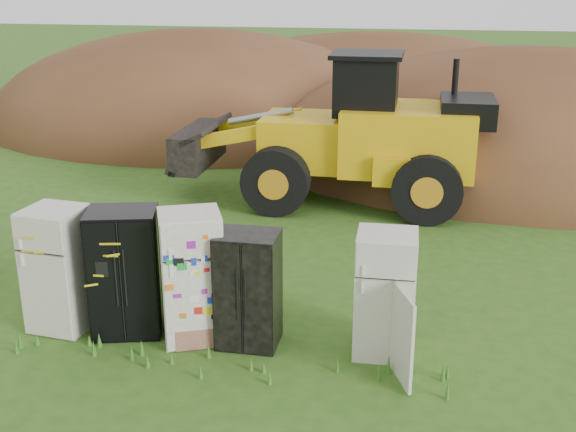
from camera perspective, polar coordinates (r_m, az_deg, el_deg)
name	(u,v)px	position (r m, az deg, el deg)	size (l,w,h in m)	color
ground	(224,338)	(10.76, -5.05, -9.61)	(120.00, 120.00, 0.00)	#295316
fridge_leftmost	(59,269)	(11.21, -17.62, -3.99)	(0.82, 0.79, 1.87)	silver
fridge_black_side	(125,272)	(10.81, -12.74, -4.34)	(0.99, 0.78, 1.89)	black
fridge_sticker	(192,276)	(10.45, -7.61, -4.76)	(0.86, 0.79, 1.92)	silver
fridge_dark_mid	(248,289)	(10.26, -3.16, -5.81)	(0.86, 0.70, 1.68)	black
fridge_open_door	(385,294)	(10.07, 7.67, -6.13)	(0.81, 0.75, 1.79)	silver
wheel_loader	(327,129)	(16.48, 3.10, 6.90)	(7.08, 2.87, 3.43)	gold
dirt_mound_right	(524,165)	(21.12, 18.13, 3.88)	(14.74, 10.81, 6.41)	#482917
dirt_mound_left	(201,127)	(25.25, -6.93, 7.02)	(14.86, 11.15, 6.59)	#482917
dirt_mound_back	(377,115)	(27.29, 7.05, 7.89)	(16.69, 11.13, 6.05)	#482917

